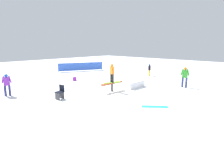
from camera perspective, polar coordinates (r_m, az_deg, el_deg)
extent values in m
plane|color=white|center=(12.88, 0.00, -5.50)|extent=(60.00, 60.00, 0.00)
cylinder|color=black|center=(12.81, 0.00, -4.26)|extent=(0.14, 0.14, 0.57)
cube|color=#A53F1E|center=(12.73, 0.00, -2.84)|extent=(1.97, 0.37, 0.08)
cube|color=white|center=(14.35, 6.13, -2.89)|extent=(1.86, 1.58, 0.52)
cube|color=#80E032|center=(12.72, 0.00, -2.60)|extent=(1.33, 0.74, 0.03)
cylinder|color=black|center=(12.78, -0.26, -1.08)|extent=(0.14, 0.14, 0.61)
cylinder|color=black|center=(12.54, 0.26, -1.29)|extent=(0.14, 0.14, 0.61)
cube|color=orange|center=(12.56, 0.00, 1.38)|extent=(0.32, 0.40, 0.53)
cylinder|color=orange|center=(12.74, -0.42, 2.04)|extent=(0.18, 0.30, 0.49)
cylinder|color=orange|center=(12.35, 0.43, 1.80)|extent=(0.18, 0.30, 0.49)
sphere|color=orange|center=(12.51, 0.00, 3.09)|extent=(0.22, 0.22, 0.22)
cylinder|color=navy|center=(15.14, 22.02, -2.37)|extent=(0.15, 0.15, 0.79)
cylinder|color=navy|center=(15.08, 23.08, -2.49)|extent=(0.15, 0.15, 0.79)
cube|color=green|center=(14.98, 22.73, 0.20)|extent=(0.27, 0.40, 0.61)
cylinder|color=green|center=(15.01, 21.90, 0.81)|extent=(0.12, 0.22, 0.54)
cylinder|color=green|center=(14.91, 23.63, 0.64)|extent=(0.12, 0.22, 0.54)
sphere|color=orange|center=(14.92, 22.83, 1.81)|extent=(0.24, 0.24, 0.24)
cylinder|color=navy|center=(13.59, -30.41, -4.51)|extent=(0.14, 0.14, 0.71)
cylinder|color=navy|center=(13.64, -31.48, -4.56)|extent=(0.14, 0.14, 0.71)
cube|color=purple|center=(13.49, -31.18, -1.92)|extent=(0.39, 0.33, 0.55)
cylinder|color=purple|center=(13.42, -30.36, -1.35)|extent=(0.20, 0.16, 0.49)
cylinder|color=purple|center=(13.51, -32.10, -1.45)|extent=(0.20, 0.16, 0.49)
sphere|color=blue|center=(13.42, -31.33, -0.32)|extent=(0.21, 0.21, 0.21)
cylinder|color=yellow|center=(19.37, 11.98, 0.40)|extent=(0.13, 0.13, 0.63)
cylinder|color=yellow|center=(19.59, 12.17, 0.50)|extent=(0.13, 0.13, 0.63)
cube|color=black|center=(19.40, 12.14, 2.09)|extent=(0.35, 0.26, 0.50)
cylinder|color=black|center=(19.20, 12.00, 2.36)|extent=(0.21, 0.13, 0.45)
cylinder|color=black|center=(19.57, 12.30, 2.48)|extent=(0.21, 0.13, 0.45)
sphere|color=blue|center=(19.36, 12.17, 3.11)|extent=(0.20, 0.20, 0.20)
cube|color=#1EBFC1|center=(10.06, 13.80, -10.16)|extent=(1.13, 1.28, 0.02)
cube|color=#3F3F44|center=(11.42, -17.40, -6.82)|extent=(0.10, 0.40, 0.44)
cube|color=#3F3F44|center=(11.64, -16.04, -6.44)|extent=(0.10, 0.40, 0.44)
cube|color=black|center=(11.46, -16.77, -5.48)|extent=(0.51, 0.51, 0.04)
cube|color=black|center=(11.53, -16.07, -4.22)|extent=(0.11, 0.44, 0.40)
cube|color=purple|center=(16.99, -12.10, -1.39)|extent=(0.36, 0.33, 0.34)
cylinder|color=blue|center=(23.50, -3.30, 2.80)|extent=(0.06, 0.06, 1.10)
cylinder|color=blue|center=(22.49, -17.15, 2.07)|extent=(0.06, 0.06, 1.10)
cube|color=blue|center=(22.82, -10.08, 2.60)|extent=(5.06, 2.51, 0.99)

